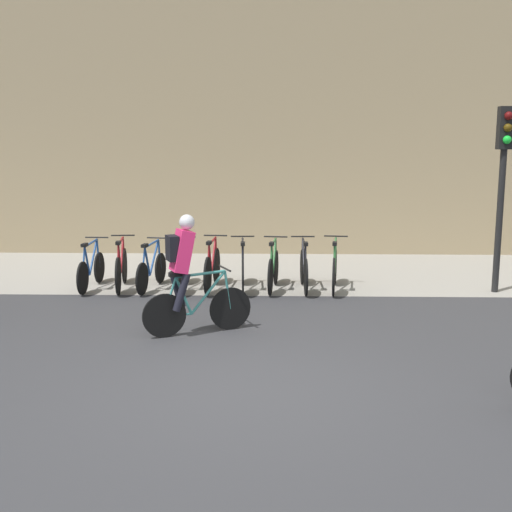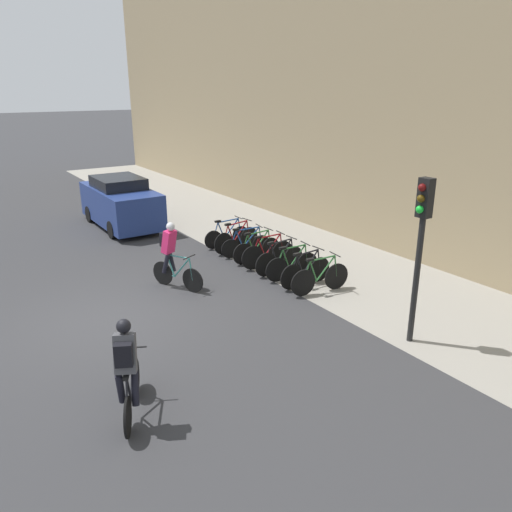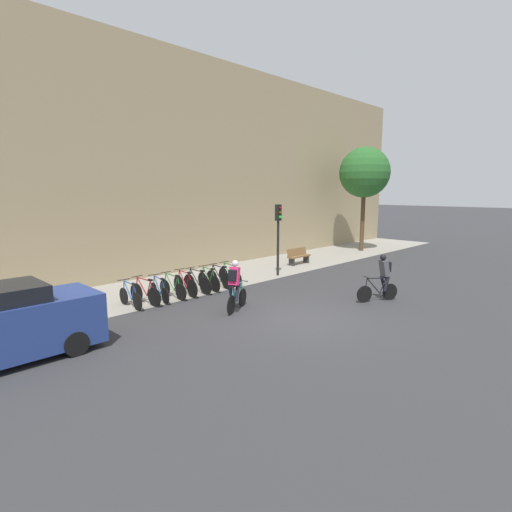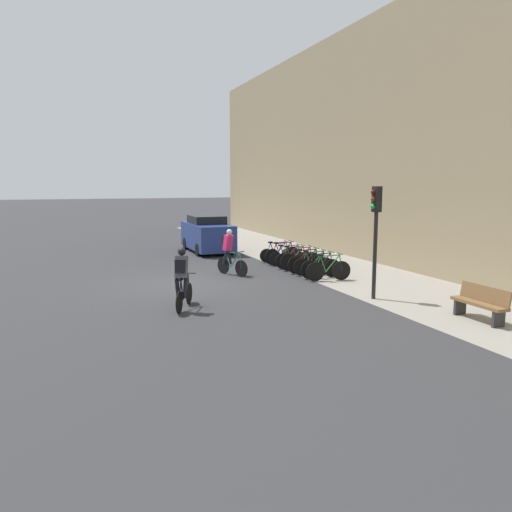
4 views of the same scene
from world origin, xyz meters
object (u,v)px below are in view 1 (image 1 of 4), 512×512
object	(u,v)px
parked_bike_1	(121,268)
parked_bike_8	(335,269)
parked_bike_3	(182,269)
cyclist_pink	(186,271)
parked_bike_4	(212,268)
parked_bike_0	(91,269)
parked_bike_5	(243,268)
parked_bike_2	(152,269)
parked_bike_6	(273,269)
traffic_light_pole	(503,165)
parked_bike_7	(304,269)

from	to	relation	value
parked_bike_1	parked_bike_8	distance (m)	4.07
parked_bike_3	cyclist_pink	bearing A→B (deg)	-80.62
parked_bike_4	parked_bike_0	bearing A→B (deg)	-179.96
cyclist_pink	parked_bike_5	size ratio (longest dim) A/B	1.04
parked_bike_8	parked_bike_4	bearing A→B (deg)	180.00
parked_bike_4	parked_bike_2	bearing A→B (deg)	-179.89
parked_bike_6	parked_bike_8	bearing A→B (deg)	-0.01
parked_bike_1	parked_bike_0	bearing A→B (deg)	-179.87
parked_bike_6	parked_bike_8	xyz separation A→B (m)	(1.16, -0.00, 0.01)
cyclist_pink	traffic_light_pole	distance (m)	6.28
parked_bike_5	traffic_light_pole	world-z (taller)	traffic_light_pole
parked_bike_0	traffic_light_pole	bearing A→B (deg)	-0.88
parked_bike_0	parked_bike_3	bearing A→B (deg)	0.02
parked_bike_0	traffic_light_pole	size ratio (longest dim) A/B	0.48
parked_bike_6	parked_bike_1	bearing A→B (deg)	-179.99
parked_bike_1	parked_bike_3	bearing A→B (deg)	-0.04
parked_bike_1	parked_bike_3	size ratio (longest dim) A/B	1.03
parked_bike_1	parked_bike_2	bearing A→B (deg)	-0.17
parked_bike_4	parked_bike_7	distance (m)	1.75
cyclist_pink	parked_bike_5	distance (m)	3.09
parked_bike_5	parked_bike_0	bearing A→B (deg)	-179.97
parked_bike_5	parked_bike_7	xyz separation A→B (m)	(1.16, 0.00, 0.00)
parked_bike_1	parked_bike_4	size ratio (longest dim) A/B	1.00
cyclist_pink	parked_bike_2	bearing A→B (deg)	109.88
parked_bike_5	parked_bike_6	xyz separation A→B (m)	(0.58, 0.00, -0.00)
parked_bike_7	parked_bike_8	size ratio (longest dim) A/B	0.98
parked_bike_5	parked_bike_8	xyz separation A→B (m)	(1.74, 0.00, 0.01)
cyclist_pink	parked_bike_1	bearing A→B (deg)	119.11
parked_bike_1	traffic_light_pole	world-z (taller)	traffic_light_pole
parked_bike_2	parked_bike_8	bearing A→B (deg)	0.03
parked_bike_1	parked_bike_6	bearing A→B (deg)	0.01
cyclist_pink	parked_bike_8	xyz separation A→B (m)	(2.42, 2.97, -0.54)
cyclist_pink	parked_bike_7	xyz separation A→B (m)	(1.84, 2.97, -0.54)
parked_bike_0	parked_bike_1	bearing A→B (deg)	0.13
parked_bike_2	parked_bike_5	size ratio (longest dim) A/B	0.97
parked_bike_4	parked_bike_5	distance (m)	0.58
cyclist_pink	parked_bike_8	distance (m)	3.87
parked_bike_7	parked_bike_0	bearing A→B (deg)	-179.98
parked_bike_0	parked_bike_1	xyz separation A→B (m)	(0.58, 0.00, 0.03)
cyclist_pink	parked_bike_8	world-z (taller)	cyclist_pink
parked_bike_6	traffic_light_pole	bearing A→B (deg)	-1.65
parked_bike_2	parked_bike_8	world-z (taller)	parked_bike_8
parked_bike_3	parked_bike_7	bearing A→B (deg)	0.03
parked_bike_4	parked_bike_8	xyz separation A→B (m)	(2.33, -0.00, -0.00)
cyclist_pink	parked_bike_7	size ratio (longest dim) A/B	1.06
cyclist_pink	parked_bike_3	size ratio (longest dim) A/B	1.05
cyclist_pink	parked_bike_3	distance (m)	3.06
parked_bike_2	parked_bike_6	bearing A→B (deg)	0.06
cyclist_pink	parked_bike_1	xyz separation A→B (m)	(-1.65, 2.97, -0.54)
parked_bike_0	parked_bike_2	xyz separation A→B (m)	(1.16, -0.00, -0.00)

